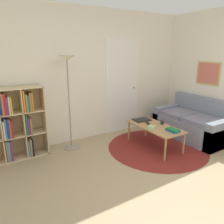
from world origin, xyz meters
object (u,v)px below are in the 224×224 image
couch (194,124)px  bowl (152,127)px  bookshelf (9,124)px  coffee_table (155,128)px  laptop (142,120)px  floor_lamp (68,74)px  cup (162,122)px

couch → bowl: 1.25m
bookshelf → bowl: bearing=-23.9°
coffee_table → laptop: laptop is taller
floor_lamp → laptop: size_ratio=4.87×
floor_lamp → cup: floor_lamp is taller
coffee_table → bowl: (-0.14, -0.06, 0.06)m
bookshelf → couch: (3.48, -0.96, -0.35)m
bookshelf → laptop: 2.46m
floor_lamp → couch: (2.47, -0.83, -1.12)m
floor_lamp → bowl: (1.23, -0.87, -0.95)m
coffee_table → cup: cup is taller
couch → coffee_table: (-1.10, 0.03, 0.11)m
floor_lamp → cup: 1.98m
coffee_table → laptop: size_ratio=3.14×
bookshelf → cup: bookshelf is taller
laptop → bowl: (-0.15, -0.46, 0.01)m
floor_lamp → laptop: bearing=-16.4°
bookshelf → cup: (2.56, -0.93, -0.17)m
laptop → cup: bearing=-66.2°
laptop → bowl: bearing=-107.8°
bowl → cup: 0.33m
coffee_table → bowl: 0.17m
cup → bookshelf: bearing=160.1°
bookshelf → coffee_table: (2.38, -0.93, -0.25)m
coffee_table → cup: bearing=0.3°
floor_lamp → couch: bearing=-18.6°
floor_lamp → couch: floor_lamp is taller
laptop → bookshelf: bearing=167.5°
bowl → cup: bearing=11.4°
laptop → cup: 0.44m
laptop → cup: cup is taller
couch → floor_lamp: bearing=161.4°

